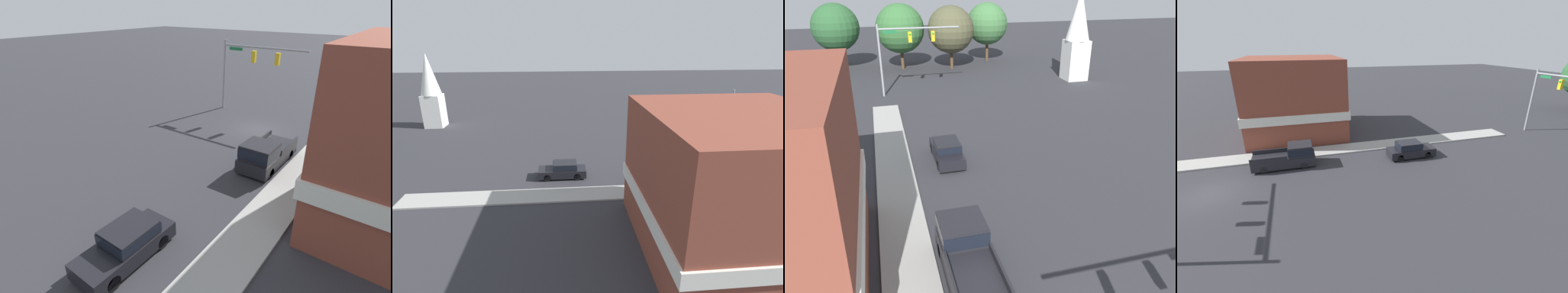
{
  "view_description": "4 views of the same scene",
  "coord_description": "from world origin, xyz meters",
  "views": [
    {
      "loc": [
        -10.26,
        22.92,
        9.91
      ],
      "look_at": [
        -1.23,
        10.7,
        2.8
      ],
      "focal_mm": 28.0,
      "sensor_mm": 36.0,
      "label": 1
    },
    {
      "loc": [
        -28.63,
        16.69,
        12.46
      ],
      "look_at": [
        -0.8,
        14.21,
        2.59
      ],
      "focal_mm": 28.0,
      "sensor_mm": 36.0,
      "label": 2
    },
    {
      "loc": [
        -6.13,
        -7.08,
        11.72
      ],
      "look_at": [
        -0.42,
        13.84,
        2.08
      ],
      "focal_mm": 35.0,
      "sensor_mm": 36.0,
      "label": 3
    },
    {
      "loc": [
        19.03,
        6.73,
        10.26
      ],
      "look_at": [
        0.5,
        12.18,
        2.55
      ],
      "focal_mm": 24.0,
      "sensor_mm": 36.0,
      "label": 4
    }
  ],
  "objects": [
    {
      "name": "backdrop_tree_center",
      "position": [
        4.1,
        45.49,
        5.29
      ],
      "size": [
        6.28,
        6.28,
        8.43
      ],
      "color": "#4C3823",
      "rests_on": "ground"
    },
    {
      "name": "backdrop_tree_left_far",
      "position": [
        -10.9,
        49.18,
        5.6
      ],
      "size": [
        6.27,
        6.27,
        8.75
      ],
      "color": "#4C3823",
      "rests_on": "ground"
    },
    {
      "name": "church_steeple",
      "position": [
        17.66,
        35.49,
        5.57
      ],
      "size": [
        2.86,
        2.86,
        10.64
      ],
      "color": "white",
      "rests_on": "ground"
    },
    {
      "name": "backdrop_tree_left_mid",
      "position": [
        -2.53,
        47.22,
        5.43
      ],
      "size": [
        6.51,
        6.51,
        8.69
      ],
      "color": "#4C3823",
      "rests_on": "ground"
    },
    {
      "name": "backdrop_tree_right_mid",
      "position": [
        10.36,
        49.45,
        5.45
      ],
      "size": [
        6.02,
        6.02,
        8.48
      ],
      "color": "#4C3823",
      "rests_on": "ground"
    },
    {
      "name": "car_lead",
      "position": [
        -2.05,
        16.66,
        0.8
      ],
      "size": [
        1.77,
        4.47,
        1.53
      ],
      "color": "black",
      "rests_on": "ground"
    },
    {
      "name": "far_signal_assembly",
      "position": [
        -3.06,
        34.0,
        5.45
      ],
      "size": [
        8.49,
        0.49,
        7.45
      ],
      "color": "gray",
      "rests_on": "ground"
    },
    {
      "name": "pickup_truck_parked",
      "position": [
        -3.24,
        5.71,
        0.96
      ],
      "size": [
        2.11,
        5.3,
        1.97
      ],
      "color": "black",
      "rests_on": "ground"
    }
  ]
}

